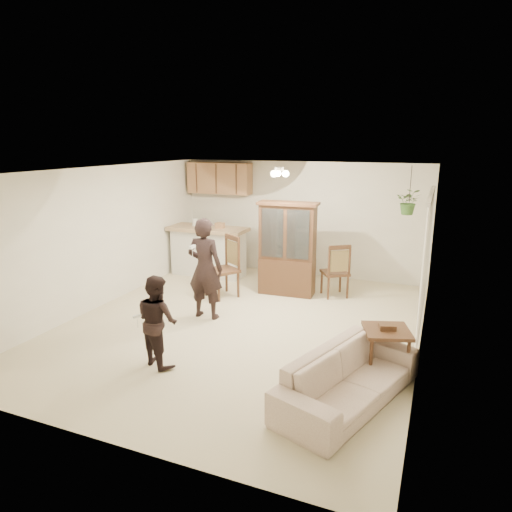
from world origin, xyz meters
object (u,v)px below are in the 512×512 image
at_px(side_table, 385,351).
at_px(child, 157,317).
at_px(china_hutch, 287,249).
at_px(chair_hutch_right, 335,281).
at_px(chair_bar, 198,255).
at_px(chair_hutch_left, 223,280).
at_px(adult, 205,266).
at_px(sofa, 349,373).

bearing_deg(side_table, child, -163.20).
relative_size(china_hutch, chair_hutch_right, 1.72).
bearing_deg(chair_bar, side_table, -17.91).
relative_size(china_hutch, chair_hutch_left, 1.53).
xyz_separation_m(chair_bar, chair_hutch_left, (1.50, -1.68, 0.03)).
xyz_separation_m(adult, chair_hutch_left, (-0.21, 1.06, -0.57)).
xyz_separation_m(side_table, chair_hutch_right, (-1.29, 2.78, -0.02)).
distance_m(chair_hutch_left, chair_hutch_right, 2.16).
relative_size(adult, chair_hutch_left, 1.53).
bearing_deg(sofa, side_table, -1.25).
height_order(sofa, chair_hutch_right, chair_hutch_right).
relative_size(adult, china_hutch, 0.99).
height_order(sofa, adult, adult).
distance_m(side_table, chair_hutch_left, 3.80).
height_order(child, chair_bar, child).
xyz_separation_m(child, chair_hutch_left, (-0.42, 2.80, -0.34)).
xyz_separation_m(child, china_hutch, (0.67, 3.43, 0.22)).
distance_m(side_table, chair_hutch_right, 3.07).
xyz_separation_m(adult, child, (0.22, -1.73, -0.22)).
distance_m(chair_bar, chair_hutch_right, 3.58).
bearing_deg(chair_bar, chair_hutch_left, -29.06).
relative_size(sofa, chair_hutch_right, 1.78).
bearing_deg(adult, chair_hutch_left, -79.72).
distance_m(adult, child, 1.76).
relative_size(adult, side_table, 2.53).
xyz_separation_m(china_hutch, side_table, (2.19, -2.57, -0.57)).
distance_m(side_table, chair_bar, 5.98).
bearing_deg(side_table, adult, 164.15).
bearing_deg(sofa, chair_bar, 64.45).
relative_size(chair_bar, chair_hutch_right, 1.01).
relative_size(sofa, chair_hutch_left, 1.59).
relative_size(child, china_hutch, 0.75).
relative_size(china_hutch, chair_bar, 1.71).
distance_m(adult, side_table, 3.24).
bearing_deg(child, adult, -59.09).
xyz_separation_m(sofa, adult, (-2.76, 1.69, 0.53)).
height_order(child, chair_hutch_right, child).
height_order(china_hutch, chair_hutch_right, china_hutch).
xyz_separation_m(side_table, chair_bar, (-4.77, 3.61, -0.02)).
bearing_deg(china_hutch, adult, -120.86).
bearing_deg(sofa, adult, 77.74).
bearing_deg(child, side_table, -139.39).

